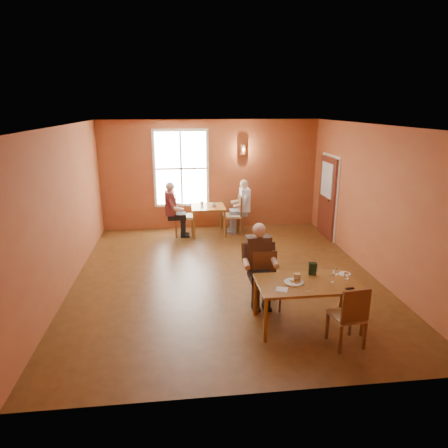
{
  "coord_description": "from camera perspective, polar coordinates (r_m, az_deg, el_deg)",
  "views": [
    {
      "loc": [
        -0.89,
        -7.47,
        3.34
      ],
      "look_at": [
        0.0,
        0.2,
        1.05
      ],
      "focal_mm": 32.0,
      "sensor_mm": 36.0,
      "label": 1
    }
  ],
  "objects": [
    {
      "name": "chair_empty",
      "position": [
        6.11,
        17.17,
        -12.26
      ],
      "size": [
        0.47,
        0.47,
        0.95
      ],
      "primitive_type": null,
      "rotation": [
        0.0,
        0.0,
        0.13
      ],
      "color": "brown",
      "rests_on": "ground"
    },
    {
      "name": "wall_left",
      "position": [
        7.98,
        -21.76,
        1.98
      ],
      "size": [
        0.04,
        7.0,
        3.0
      ],
      "primitive_type": "cube",
      "color": "brown",
      "rests_on": "ground"
    },
    {
      "name": "wall_sconce",
      "position": [
        11.08,
        2.75,
        10.59
      ],
      "size": [
        0.16,
        0.16,
        0.28
      ],
      "primitive_type": "cylinder",
      "color": "brown",
      "rests_on": "wall_back"
    },
    {
      "name": "plate_food",
      "position": [
        6.27,
        9.93,
        -8.13
      ],
      "size": [
        0.38,
        0.38,
        0.04
      ],
      "primitive_type": "cylinder",
      "rotation": [
        0.0,
        0.0,
        -0.28
      ],
      "color": "silver",
      "rests_on": "main_table"
    },
    {
      "name": "wall_front",
      "position": [
        4.47,
        5.55,
        -7.9
      ],
      "size": [
        6.0,
        0.04,
        3.0
      ],
      "primitive_type": "cube",
      "color": "brown",
      "rests_on": "ground"
    },
    {
      "name": "chair_diner_white",
      "position": [
        10.77,
        1.18,
        1.36
      ],
      "size": [
        0.46,
        0.46,
        1.05
      ],
      "primitive_type": null,
      "rotation": [
        0.0,
        0.0,
        1.57
      ],
      "color": "#552D14",
      "rests_on": "ground"
    },
    {
      "name": "ceiling",
      "position": [
        7.53,
        0.18,
        13.92
      ],
      "size": [
        6.0,
        7.0,
        0.04
      ],
      "primitive_type": "cube",
      "color": "white",
      "rests_on": "wall_back"
    },
    {
      "name": "cup_a",
      "position": [
        10.56,
        -1.48,
        2.75
      ],
      "size": [
        0.17,
        0.17,
        0.11
      ],
      "primitive_type": "imported",
      "rotation": [
        0.0,
        0.0,
        -0.4
      ],
      "color": "silver",
      "rests_on": "second_table"
    },
    {
      "name": "napkin",
      "position": [
        6.04,
        8.25,
        -9.23
      ],
      "size": [
        0.22,
        0.22,
        0.01
      ],
      "primitive_type": "cube",
      "rotation": [
        0.0,
        0.0,
        -0.37
      ],
      "color": "silver",
      "rests_on": "main_table"
    },
    {
      "name": "goblet_a",
      "position": [
        6.51,
        15.58,
        -6.83
      ],
      "size": [
        0.1,
        0.1,
        0.19
      ],
      "primitive_type": null,
      "rotation": [
        0.0,
        0.0,
        -0.33
      ],
      "color": "silver",
      "rests_on": "main_table"
    },
    {
      "name": "cup_b",
      "position": [
        10.74,
        -3.16,
        2.95
      ],
      "size": [
        0.12,
        0.12,
        0.1
      ],
      "primitive_type": "imported",
      "rotation": [
        0.0,
        0.0,
        0.09
      ],
      "color": "silver",
      "rests_on": "second_table"
    },
    {
      "name": "second_table",
      "position": [
        10.74,
        -2.26,
        0.55
      ],
      "size": [
        0.88,
        0.88,
        0.78
      ],
      "primitive_type": null,
      "color": "brown",
      "rests_on": "ground"
    },
    {
      "name": "knife",
      "position": [
        6.09,
        12.49,
        -9.26
      ],
      "size": [
        0.19,
        0.02,
        0.0
      ],
      "primitive_type": "cube",
      "rotation": [
        0.0,
        0.0,
        0.05
      ],
      "color": "white",
      "rests_on": "main_table"
    },
    {
      "name": "ground",
      "position": [
        8.24,
        0.16,
        -7.42
      ],
      "size": [
        6.0,
        7.0,
        0.01
      ],
      "primitive_type": "cube",
      "color": "brown",
      "rests_on": "ground"
    },
    {
      "name": "chair_diner_maroon",
      "position": [
        10.68,
        -5.75,
        1.21
      ],
      "size": [
        0.48,
        0.48,
        1.07
      ],
      "primitive_type": null,
      "rotation": [
        0.0,
        0.0,
        -1.57
      ],
      "color": "#3F220C",
      "rests_on": "ground"
    },
    {
      "name": "wall_back",
      "position": [
        11.16,
        -1.98,
        7.02
      ],
      "size": [
        6.0,
        0.04,
        3.0
      ],
      "primitive_type": "cube",
      "color": "brown",
      "rests_on": "ground"
    },
    {
      "name": "diner_white",
      "position": [
        10.73,
        1.34,
        2.29
      ],
      "size": [
        0.56,
        0.56,
        1.41
      ],
      "primitive_type": null,
      "rotation": [
        0.0,
        0.0,
        1.57
      ],
      "color": "white",
      "rests_on": "ground"
    },
    {
      "name": "window",
      "position": [
        11.05,
        -6.14,
        7.88
      ],
      "size": [
        1.36,
        0.1,
        1.96
      ],
      "primitive_type": "cube",
      "color": "white",
      "rests_on": "wall_back"
    },
    {
      "name": "diner_main",
      "position": [
        6.77,
        6.22,
        -6.6
      ],
      "size": [
        0.56,
        0.56,
        1.39
      ],
      "primitive_type": null,
      "rotation": [
        0.0,
        0.0,
        3.14
      ],
      "color": "black",
      "rests_on": "ground"
    },
    {
      "name": "goblet_b",
      "position": [
        6.42,
        17.05,
        -7.34
      ],
      "size": [
        0.08,
        0.08,
        0.18
      ],
      "primitive_type": null,
      "rotation": [
        0.0,
        0.0,
        -0.13
      ],
      "color": "white",
      "rests_on": "main_table"
    },
    {
      "name": "wall_right",
      "position": [
        8.63,
        20.4,
        3.15
      ],
      "size": [
        0.04,
        7.0,
        3.0
      ],
      "primitive_type": "cube",
      "color": "brown",
      "rests_on": "ground"
    },
    {
      "name": "side_plate",
      "position": [
        6.77,
        16.84,
        -6.85
      ],
      "size": [
        0.19,
        0.19,
        0.01
      ],
      "primitive_type": "cylinder",
      "rotation": [
        0.0,
        0.0,
        -0.0
      ],
      "color": "white",
      "rests_on": "main_table"
    },
    {
      "name": "sunglasses",
      "position": [
        6.28,
        17.52,
        -8.77
      ],
      "size": [
        0.13,
        0.05,
        0.02
      ],
      "primitive_type": "cube",
      "rotation": [
        0.0,
        0.0,
        0.11
      ],
      "color": "black",
      "rests_on": "main_table"
    },
    {
      "name": "door",
      "position": [
        10.75,
        14.46,
        3.68
      ],
      "size": [
        0.12,
        1.04,
        2.1
      ],
      "primitive_type": "cube",
      "color": "maroon",
      "rests_on": "ground"
    },
    {
      "name": "chair_diner_main",
      "position": [
        6.89,
        6.1,
        -8.16
      ],
      "size": [
        0.42,
        0.42,
        0.95
      ],
      "primitive_type": null,
      "rotation": [
        0.0,
        0.0,
        3.14
      ],
      "color": "brown",
      "rests_on": "ground"
    },
    {
      "name": "menu_stand",
      "position": [
        6.59,
        12.54,
        -6.25
      ],
      "size": [
        0.13,
        0.08,
        0.21
      ],
      "primitive_type": "cube",
      "rotation": [
        0.0,
        0.0,
        -0.12
      ],
      "color": "#193021",
      "rests_on": "main_table"
    },
    {
      "name": "main_table",
      "position": [
        6.5,
        11.73,
        -11.1
      ],
      "size": [
        1.56,
        0.88,
        0.73
      ],
      "primitive_type": null,
      "color": "#5D3414",
      "rests_on": "ground"
    },
    {
      "name": "diner_maroon",
      "position": [
        10.63,
        -5.94,
        2.09
      ],
      "size": [
        0.57,
        0.57,
        1.42
      ],
      "primitive_type": null,
      "rotation": [
        0.0,
        0.0,
        -1.57
      ],
      "color": "#54131D",
      "rests_on": "ground"
    },
    {
      "name": "goblet_c",
      "position": [
        6.24,
        15.11,
        -7.87
      ],
      "size": [
        0.08,
        0.08,
        0.18
      ],
      "primitive_type": null,
      "rotation": [
        0.0,
        0.0,
        0.12
      ],
      "color": "white",
      "rests_on": "main_table"
    },
    {
      "name": "sandwich",
      "position": [
        6.32,
        10.39,
        -7.61
      ],
      "size": [
        0.1,
        0.09,
        0.11
      ],
      "primitive_type": "cube",
      "rotation": [
        0.0,
        0.0,
        -0.1
      ],
      "color": "#B1864F",
      "rests_on": "main_table"
    }
  ]
}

